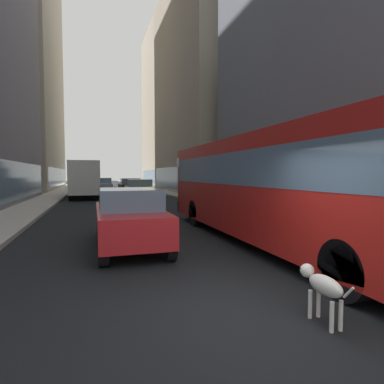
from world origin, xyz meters
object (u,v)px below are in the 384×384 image
(car_red_coupe, at_px, (129,217))
(box_truck, at_px, (85,178))
(pedestrian_with_handbag, at_px, (378,210))
(car_silver_sedan, at_px, (103,185))
(dalmatian_dog, at_px, (322,285))
(transit_bus, at_px, (270,182))
(car_yellow_taxi, at_px, (139,190))
(car_black_suv, at_px, (130,187))
(car_grey_wagon, at_px, (88,184))

(car_red_coupe, height_order, box_truck, box_truck)
(pedestrian_with_handbag, bearing_deg, car_silver_sedan, 103.13)
(box_truck, distance_m, pedestrian_with_handbag, 22.87)
(box_truck, xyz_separation_m, dalmatian_dog, (3.61, -24.65, -1.15))
(transit_bus, height_order, car_yellow_taxi, transit_bus)
(dalmatian_dog, bearing_deg, car_black_suv, 89.19)
(transit_bus, xyz_separation_m, car_silver_sedan, (-4.00, 27.17, -0.95))
(transit_bus, bearing_deg, pedestrian_with_handbag, -26.20)
(car_black_suv, distance_m, car_silver_sedan, 5.05)
(transit_bus, distance_m, car_silver_sedan, 27.48)
(car_silver_sedan, xyz_separation_m, box_truck, (-1.60, -7.15, 0.84))
(car_black_suv, bearing_deg, car_grey_wagon, 111.08)
(dalmatian_dog, xyz_separation_m, pedestrian_with_handbag, (4.63, 3.33, 0.50))
(car_yellow_taxi, xyz_separation_m, pedestrian_with_handbag, (4.24, -17.58, 0.19))
(car_yellow_taxi, relative_size, car_grey_wagon, 0.96)
(car_red_coupe, height_order, car_silver_sedan, same)
(transit_bus, distance_m, dalmatian_dog, 5.20)
(car_black_suv, xyz_separation_m, car_grey_wagon, (-4.00, 10.38, -0.00))
(car_black_suv, xyz_separation_m, car_red_coupe, (-2.40, -22.00, -0.00))
(car_yellow_taxi, relative_size, dalmatian_dog, 4.28)
(box_truck, relative_size, dalmatian_dog, 7.79)
(transit_bus, height_order, car_red_coupe, transit_bus)
(car_red_coupe, distance_m, car_grey_wagon, 32.41)
(car_silver_sedan, relative_size, car_grey_wagon, 1.10)
(dalmatian_dog, bearing_deg, pedestrian_with_handbag, 35.76)
(transit_bus, bearing_deg, car_red_coupe, 169.69)
(transit_bus, xyz_separation_m, car_black_suv, (-1.60, 22.72, -0.95))
(car_red_coupe, distance_m, car_silver_sedan, 26.44)
(car_yellow_taxi, xyz_separation_m, box_truck, (-4.00, 3.74, 0.84))
(car_black_suv, bearing_deg, pedestrian_with_handbag, -79.99)
(car_black_suv, bearing_deg, transit_bus, -85.97)
(box_truck, distance_m, dalmatian_dog, 24.94)
(transit_bus, height_order, car_grey_wagon, transit_bus)
(car_silver_sedan, xyz_separation_m, car_grey_wagon, (-1.60, 5.93, -0.00))
(car_red_coupe, distance_m, pedestrian_with_handbag, 6.95)
(car_red_coupe, relative_size, box_truck, 0.61)
(dalmatian_dog, bearing_deg, car_yellow_taxi, 88.94)
(transit_bus, bearing_deg, car_silver_sedan, 98.38)
(car_silver_sedan, relative_size, pedestrian_with_handbag, 2.79)
(transit_bus, relative_size, car_silver_sedan, 2.44)
(box_truck, height_order, dalmatian_dog, box_truck)
(car_black_suv, relative_size, dalmatian_dog, 4.98)
(car_grey_wagon, xyz_separation_m, box_truck, (-0.00, -13.08, 0.85))
(car_yellow_taxi, bearing_deg, car_silver_sedan, 102.43)
(car_silver_sedan, distance_m, pedestrian_with_handbag, 29.23)
(pedestrian_with_handbag, bearing_deg, car_red_coupe, 163.02)
(dalmatian_dog, bearing_deg, car_silver_sedan, 93.62)
(car_red_coupe, height_order, dalmatian_dog, car_red_coupe)
(car_black_suv, height_order, car_grey_wagon, same)
(car_red_coupe, bearing_deg, car_grey_wagon, 92.83)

